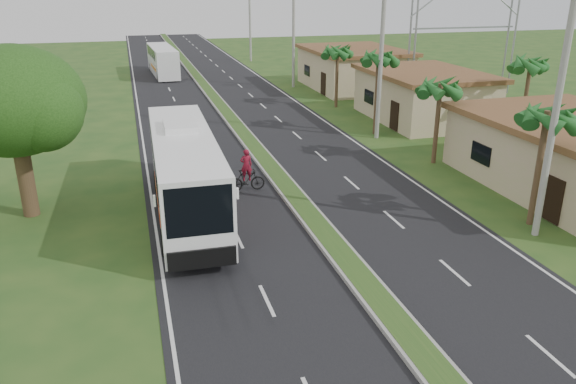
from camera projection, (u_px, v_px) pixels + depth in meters
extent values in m
plane|color=#23491A|center=(365.00, 286.00, 19.43)|extent=(180.00, 180.00, 0.00)
cube|color=black|center=(247.00, 139.00, 37.44)|extent=(14.00, 160.00, 0.02)
cube|color=gray|center=(247.00, 138.00, 37.41)|extent=(1.20, 160.00, 0.17)
cube|color=#23491A|center=(247.00, 137.00, 37.38)|extent=(0.95, 160.00, 0.02)
cube|color=silver|center=(144.00, 147.00, 35.74)|extent=(0.12, 160.00, 0.01)
cube|color=silver|center=(341.00, 132.00, 39.14)|extent=(0.12, 160.00, 0.01)
cube|color=tan|center=(423.00, 98.00, 42.20)|extent=(7.00, 10.00, 3.35)
cube|color=brown|center=(425.00, 73.00, 41.56)|extent=(7.60, 10.60, 0.32)
cube|color=tan|center=(353.00, 70.00, 54.78)|extent=(8.00, 11.00, 3.50)
cube|color=brown|center=(354.00, 50.00, 54.11)|extent=(8.60, 11.60, 0.32)
cylinder|color=#473321|center=(538.00, 169.00, 23.54)|extent=(0.26, 0.26, 5.00)
cylinder|color=#473321|center=(437.00, 124.00, 31.81)|extent=(0.26, 0.26, 4.60)
cylinder|color=#473321|center=(377.00, 95.00, 37.82)|extent=(0.26, 0.26, 5.40)
cylinder|color=#473321|center=(337.00, 78.00, 46.16)|extent=(0.26, 0.26, 4.80)
cylinder|color=#473321|center=(525.00, 101.00, 36.46)|extent=(0.26, 0.26, 5.20)
cylinder|color=#473321|center=(25.00, 173.00, 24.68)|extent=(0.70, 0.70, 4.00)
ellipsoid|color=#1B3D10|center=(12.00, 101.00, 23.55)|extent=(6.00, 6.00, 4.68)
sphere|color=#1B3D10|center=(41.00, 111.00, 23.06)|extent=(3.40, 3.40, 3.40)
cylinder|color=gray|center=(557.00, 104.00, 21.45)|extent=(0.28, 0.28, 11.00)
cylinder|color=gray|center=(382.00, 46.00, 35.68)|extent=(0.28, 0.28, 12.00)
cylinder|color=gray|center=(294.00, 30.00, 53.86)|extent=(0.28, 0.28, 11.00)
cylinder|color=gray|center=(250.00, 19.00, 71.96)|extent=(0.28, 0.28, 10.50)
cylinder|color=gray|center=(416.00, 29.00, 48.19)|extent=(0.18, 0.18, 12.00)
cylinder|color=gray|center=(516.00, 27.00, 50.73)|extent=(0.18, 0.18, 12.00)
cylinder|color=gray|center=(411.00, 28.00, 49.09)|extent=(0.18, 0.18, 12.00)
cylinder|color=gray|center=(509.00, 26.00, 51.63)|extent=(0.18, 0.18, 12.00)
cube|color=gray|center=(464.00, 28.00, 49.91)|extent=(10.00, 0.14, 0.14)
cube|color=white|center=(185.00, 170.00, 24.76)|extent=(2.81, 12.35, 3.23)
cube|color=black|center=(183.00, 151.00, 25.06)|extent=(2.81, 9.89, 1.29)
cube|color=black|center=(199.00, 211.00, 19.06)|extent=(2.31, 0.19, 1.81)
cube|color=#A8280E|center=(188.00, 194.00, 23.87)|extent=(2.72, 5.38, 0.56)
cube|color=#F8AF14|center=(186.00, 187.00, 25.35)|extent=(2.67, 3.13, 0.26)
cube|color=white|center=(180.00, 125.00, 25.25)|extent=(1.48, 2.49, 0.29)
cylinder|color=black|center=(166.00, 242.00, 21.50)|extent=(0.35, 1.07, 1.07)
cylinder|color=black|center=(226.00, 236.00, 22.05)|extent=(0.35, 1.07, 1.07)
cylinder|color=black|center=(158.00, 181.00, 28.00)|extent=(0.35, 1.07, 1.07)
cylinder|color=black|center=(204.00, 178.00, 28.54)|extent=(0.35, 1.07, 1.07)
cube|color=white|center=(163.00, 61.00, 62.23)|extent=(2.82, 10.72, 2.95)
cube|color=black|center=(162.00, 52.00, 62.33)|extent=(2.74, 7.95, 1.00)
cube|color=orange|center=(164.00, 67.00, 61.61)|extent=(2.60, 5.19, 0.32)
cylinder|color=black|center=(159.00, 78.00, 58.45)|extent=(0.32, 0.90, 0.89)
cylinder|color=black|center=(178.00, 77.00, 59.06)|extent=(0.32, 0.90, 0.89)
cylinder|color=black|center=(151.00, 67.00, 65.82)|extent=(0.32, 0.90, 0.89)
cylinder|color=black|center=(168.00, 66.00, 66.43)|extent=(0.32, 0.90, 0.89)
imported|color=black|center=(247.00, 180.00, 28.07)|extent=(1.85, 0.55, 1.11)
imported|color=maroon|center=(246.00, 165.00, 27.78)|extent=(0.60, 0.40, 1.63)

